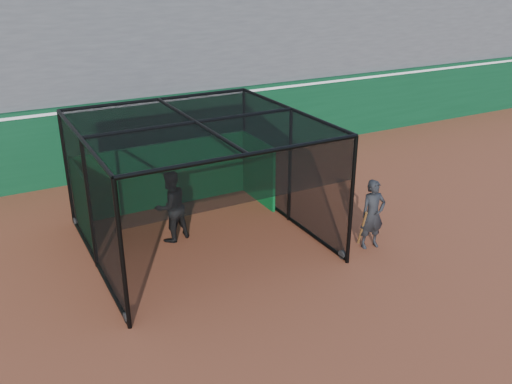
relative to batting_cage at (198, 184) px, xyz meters
name	(u,v)px	position (x,y,z in m)	size (l,w,h in m)	color
ground	(258,293)	(0.14, -2.78, -1.55)	(120.00, 120.00, 0.00)	brown
outfield_wall	(135,134)	(0.14, 5.72, -0.27)	(50.00, 0.50, 2.50)	#0A371D
grandstand	(97,24)	(0.14, 9.50, 2.92)	(50.00, 7.85, 8.95)	#4C4C4F
batting_cage	(198,184)	(0.00, 0.00, 0.00)	(5.32, 5.37, 3.12)	black
batter	(171,206)	(-0.59, 0.42, -0.63)	(0.90, 0.70, 1.85)	black
on_deck_player	(373,214)	(3.60, -2.29, -0.67)	(0.70, 0.51, 1.76)	black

